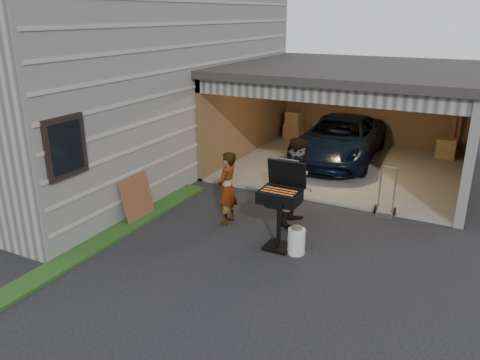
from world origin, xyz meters
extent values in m
plane|color=black|center=(0.00, 0.00, 0.00)|extent=(80.00, 80.00, 0.00)
cube|color=#474744|center=(-6.00, 4.00, 2.75)|extent=(7.00, 11.00, 5.50)
cube|color=#193814|center=(-2.25, -1.00, 0.03)|extent=(0.50, 8.00, 0.06)
cube|color=#605E59|center=(0.75, 6.50, 0.03)|extent=(6.50, 6.00, 0.06)
cube|color=brown|center=(0.75, 9.43, 1.35)|extent=(6.50, 0.15, 2.70)
cube|color=brown|center=(3.92, 6.50, 1.35)|extent=(0.15, 6.00, 2.70)
cube|color=brown|center=(-2.42, 6.50, 1.35)|extent=(0.15, 6.00, 2.70)
cube|color=#2D2B28|center=(0.75, 6.50, 2.80)|extent=(6.80, 6.30, 0.20)
cube|color=#474744|center=(0.75, 3.58, 2.52)|extent=(6.50, 0.16, 0.36)
cube|color=silver|center=(0.75, 4.80, 2.62)|extent=(6.00, 2.40, 0.06)
cube|color=#474744|center=(3.90, 3.55, 1.35)|extent=(0.20, 0.18, 2.70)
cube|color=brown|center=(-1.80, 8.70, 0.31)|extent=(0.60, 0.50, 0.50)
cube|color=brown|center=(-1.80, 8.70, 0.79)|extent=(0.50, 0.45, 0.45)
cube|color=brown|center=(3.20, 8.60, 0.36)|extent=(0.55, 0.50, 0.60)
cube|color=brown|center=(3.38, 9.20, 1.20)|extent=(0.24, 0.43, 2.20)
imported|color=black|center=(0.36, 6.90, 0.64)|extent=(2.35, 4.72, 1.29)
imported|color=silver|center=(-0.50, 1.51, 0.79)|extent=(0.39, 0.58, 1.57)
imported|color=#3D2718|center=(0.80, 2.20, 0.93)|extent=(0.72, 0.92, 1.87)
cube|color=black|center=(0.90, 0.96, 0.03)|extent=(0.47, 0.47, 0.06)
cylinder|color=black|center=(0.90, 0.96, 0.51)|extent=(0.08, 0.08, 0.95)
cube|color=black|center=(0.90, 0.96, 1.05)|extent=(0.75, 0.52, 0.23)
cube|color=#59595B|center=(0.90, 0.96, 1.15)|extent=(0.68, 0.45, 0.02)
cube|color=black|center=(0.90, 1.29, 1.40)|extent=(0.75, 0.13, 0.52)
cylinder|color=silver|center=(1.28, 0.92, 0.24)|extent=(0.42, 0.42, 0.49)
cube|color=brown|center=(-2.34, 0.83, 0.48)|extent=(0.24, 0.86, 0.95)
cube|color=gray|center=(2.40, 3.40, 0.02)|extent=(0.38, 0.26, 0.04)
cylinder|color=black|center=(2.18, 3.51, 0.09)|extent=(0.06, 0.19, 0.19)
cylinder|color=black|center=(2.60, 3.54, 0.09)|extent=(0.06, 0.19, 0.19)
cylinder|color=gray|center=(2.23, 3.51, 0.58)|extent=(0.03, 0.03, 1.10)
cylinder|color=gray|center=(2.55, 3.54, 0.58)|extent=(0.03, 0.03, 1.10)
cylinder|color=gray|center=(2.39, 3.53, 1.10)|extent=(0.32, 0.06, 0.03)
camera|label=1|loc=(3.91, -6.45, 4.22)|focal=35.00mm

